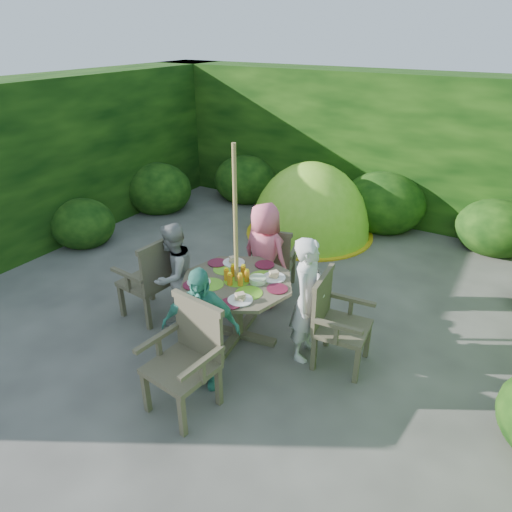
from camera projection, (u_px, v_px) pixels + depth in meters
The scene contains 13 objects.
ground at pixel (253, 304), 5.80m from camera, with size 60.00×60.00×0.00m, color #44423D.
hedge_enclosure at pixel (303, 182), 6.25m from camera, with size 9.00×9.00×2.50m.
patio_table at pixel (237, 290), 4.94m from camera, with size 1.42×1.42×0.87m.
parasol_pole at pixel (236, 249), 4.72m from camera, with size 0.04×0.04×2.20m, color olive.
garden_chair_right at pixel (335, 320), 4.60m from camera, with size 0.56×0.62×0.95m.
garden_chair_left at pixel (152, 278), 5.34m from camera, with size 0.59×0.64×1.00m.
garden_chair_back at pixel (274, 259), 5.90m from camera, with size 0.63×0.59×0.89m.
garden_chair_front at pixel (187, 356), 4.06m from camera, with size 0.66×0.60×1.00m.
child_right at pixel (308, 300), 4.63m from camera, with size 0.50×0.33×1.37m, color silver.
child_left at pixel (174, 275), 5.21m from camera, with size 0.60×0.47×1.24m, color #979692.
child_back at pixel (265, 255), 5.57m from camera, with size 0.65×0.42×1.33m, color #F86682.
child_front at pixel (201, 328), 4.27m from camera, with size 0.75×0.31×1.27m, color teal.
dome_tent at pixel (309, 234), 7.78m from camera, with size 2.16×2.16×2.44m.
Camera 1 is at (2.56, -4.17, 3.16)m, focal length 32.00 mm.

